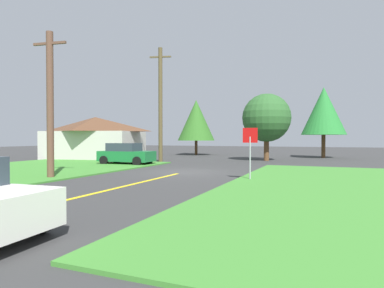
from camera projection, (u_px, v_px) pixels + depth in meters
The scene contains 11 objects.
ground_plane at pixel (185, 172), 19.64m from camera, with size 120.00×120.00×0.00m, color #353535.
grass_verge_left at pixel (5, 171), 19.65m from camera, with size 12.00×20.00×0.08m, color #3E842F.
lane_stripe_center at pixel (98, 193), 12.24m from camera, with size 0.20×14.00×0.01m, color yellow.
stop_sign at pixel (250, 144), 15.68m from camera, with size 0.70×0.07×2.48m.
parked_car_near_building at pixel (126, 154), 25.11m from camera, with size 4.16×2.12×1.62m.
utility_pole_near at pixel (50, 103), 16.43m from camera, with size 1.80×0.38×7.23m.
utility_pole_mid at pixel (160, 104), 27.70m from camera, with size 1.77×0.57×9.48m.
oak_tree_left at pixel (267, 118), 29.20m from camera, with size 4.22×4.22×5.88m.
pine_tree_center at pixel (196, 120), 39.27m from camera, with size 4.34×4.34×6.47m.
oak_tree_right at pixel (324, 111), 33.37m from camera, with size 4.33×4.33×7.09m.
barn at pixel (95, 138), 32.36m from camera, with size 9.17×7.58×4.02m.
Camera 1 is at (7.83, -17.97, 2.02)m, focal length 31.24 mm.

